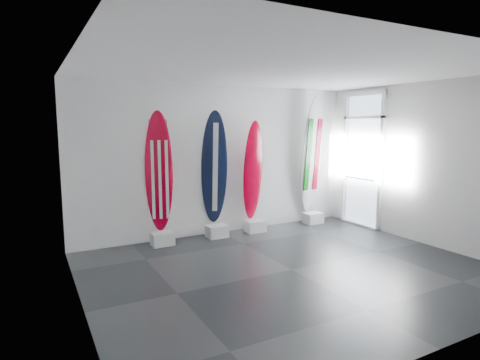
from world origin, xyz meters
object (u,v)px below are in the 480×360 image
surfboard_usa (159,172)px  surfboard_swiss (253,171)px  surfboard_italy (312,155)px  surfboard_navy (214,168)px

surfboard_usa → surfboard_swiss: size_ratio=1.08×
surfboard_swiss → surfboard_italy: surfboard_italy is taller
surfboard_navy → surfboard_usa: bearing=-162.6°
surfboard_usa → surfboard_swiss: (1.99, 0.00, -0.08)m
surfboard_usa → surfboard_swiss: bearing=18.7°
surfboard_usa → surfboard_navy: surfboard_navy is taller
surfboard_usa → surfboard_swiss: surfboard_usa is taller
surfboard_navy → surfboard_swiss: 0.88m
surfboard_swiss → surfboard_italy: size_ratio=0.79×
surfboard_usa → surfboard_italy: bearing=18.7°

